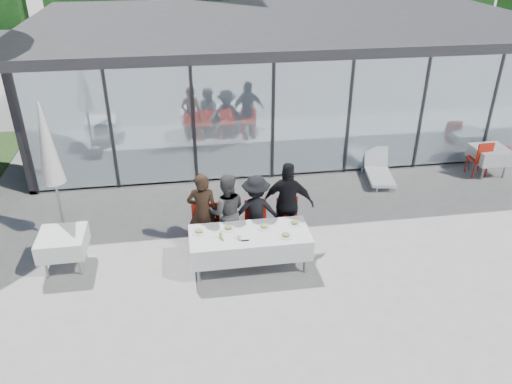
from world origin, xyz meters
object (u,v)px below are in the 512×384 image
plate_c (264,226)px  diner_chair_a (204,225)px  dining_table (250,243)px  diner_chair_d (288,218)px  diner_d (288,203)px  folded_eyeglasses (245,240)px  spare_chair_a (496,144)px  plate_d (295,223)px  plate_extra (286,235)px  spare_chair_b (481,157)px  spare_table_left (63,243)px  diner_c (256,211)px  spare_table_right (490,155)px  market_umbrella (49,153)px  diner_chair_c (256,221)px  juice_bottle (221,235)px  plate_b (228,228)px  diner_b (227,211)px  plate_a (199,231)px  diner_a (203,212)px  lounger (378,170)px  diner_chair_b (227,223)px

plate_c → diner_chair_a: bearing=152.0°
dining_table → diner_chair_d: diner_chair_d is taller
diner_d → folded_eyeglasses: 1.43m
folded_eyeglasses → spare_chair_a: (7.48, 3.95, -0.22)m
plate_d → plate_extra: (-0.26, -0.41, 0.00)m
folded_eyeglasses → spare_chair_b: size_ratio=0.14×
diner_chair_d → spare_chair_b: 5.99m
dining_table → spare_table_left: (-3.49, 0.50, 0.02)m
diner_c → spare_table_right: bearing=-154.5°
diner_c → plate_extra: 1.06m
dining_table → spare_table_right: size_ratio=2.63×
diner_chair_d → spare_table_left: (-4.39, -0.25, 0.02)m
diner_c → plate_extra: bearing=118.8°
folded_eyeglasses → market_umbrella: 4.14m
diner_c → folded_eyeglasses: 1.07m
diner_chair_c → spare_table_left: bearing=-176.2°
diner_chair_d → spare_table_right: bearing=21.5°
diner_chair_a → juice_bottle: 0.94m
dining_table → plate_d: 0.95m
plate_b → diner_b: bearing=87.5°
juice_bottle → dining_table: bearing=10.0°
plate_d → spare_table_left: (-4.40, 0.31, -0.22)m
plate_a → plate_d: size_ratio=1.00×
dining_table → juice_bottle: (-0.55, -0.10, 0.29)m
plate_a → spare_table_left: 2.58m
plate_c → spare_table_right: plate_c is taller
plate_b → diner_chair_d: bearing=23.0°
diner_chair_d → spare_chair_b: bearing=21.7°
diner_d → folded_eyeglasses: (-1.01, -1.01, -0.13)m
plate_c → diner_chair_d: bearing=45.1°
diner_chair_a → folded_eyeglasses: bearing=-54.3°
folded_eyeglasses → diner_a: bearing=125.2°
plate_c → lounger: bearing=41.1°
diner_chair_b → spare_table_left: (-3.14, -0.25, 0.02)m
diner_d → plate_c: 0.86m
diner_a → diner_c: bearing=-173.6°
diner_chair_d → plate_extra: size_ratio=3.70×
diner_chair_b → spare_table_right: diner_chair_b is taller
diner_b → lounger: diner_b is taller
plate_c → juice_bottle: bearing=-163.7°
diner_chair_b → plate_extra: size_ratio=3.70×
diner_chair_c → plate_d: (0.66, -0.55, 0.24)m
spare_chair_a → plate_c: bearing=-153.3°
diner_chair_a → plate_c: (1.13, -0.60, 0.24)m
plate_b → spare_chair_a: spare_chair_a is taller
market_umbrella → diner_chair_c: bearing=-10.6°
dining_table → plate_extra: 0.72m
spare_chair_a → diner_chair_d: bearing=-155.4°
diner_chair_a → diner_chair_b: size_ratio=1.00×
plate_c → diner_a: bearing=151.3°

